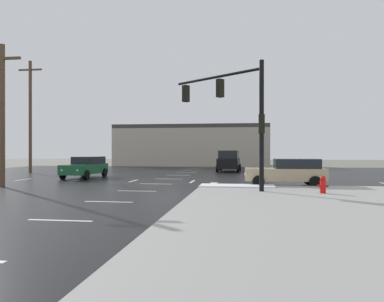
% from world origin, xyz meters
% --- Properties ---
extents(ground_plane, '(120.00, 120.00, 0.00)m').
position_xyz_m(ground_plane, '(0.00, 0.00, 0.00)').
color(ground_plane, slate).
extents(road_asphalt, '(44.00, 44.00, 0.02)m').
position_xyz_m(road_asphalt, '(0.00, 0.00, 0.01)').
color(road_asphalt, black).
rests_on(road_asphalt, ground_plane).
extents(snow_strip_curbside, '(4.00, 1.60, 0.06)m').
position_xyz_m(snow_strip_curbside, '(5.00, -4.00, 0.17)').
color(snow_strip_curbside, white).
rests_on(snow_strip_curbside, sidewalk_corner).
extents(lane_markings, '(36.15, 36.15, 0.01)m').
position_xyz_m(lane_markings, '(1.20, -1.38, 0.02)').
color(lane_markings, silver).
rests_on(lane_markings, road_asphalt).
extents(traffic_signal_mast, '(4.79, 3.84, 6.23)m').
position_xyz_m(traffic_signal_mast, '(4.93, -5.34, 4.32)').
color(traffic_signal_mast, black).
rests_on(traffic_signal_mast, sidewalk_corner).
extents(fire_hydrant, '(0.48, 0.26, 0.79)m').
position_xyz_m(fire_hydrant, '(8.91, -6.78, 0.54)').
color(fire_hydrant, red).
rests_on(fire_hydrant, sidewalk_corner).
extents(strip_building_background, '(19.94, 8.00, 5.38)m').
position_xyz_m(strip_building_background, '(-1.46, 25.62, 2.69)').
color(strip_building_background, '#BCB29E').
rests_on(strip_building_background, ground_plane).
extents(sedan_green, '(2.18, 4.60, 1.58)m').
position_xyz_m(sedan_green, '(-6.39, 2.30, 0.85)').
color(sedan_green, '#195933').
rests_on(sedan_green, road_asphalt).
extents(sedan_tan, '(4.57, 2.09, 1.58)m').
position_xyz_m(sedan_tan, '(7.87, -2.33, 0.85)').
color(sedan_tan, tan).
rests_on(sedan_tan, road_asphalt).
extents(suv_black, '(2.31, 4.90, 2.03)m').
position_xyz_m(suv_black, '(3.92, 12.35, 1.09)').
color(suv_black, black).
rests_on(suv_black, road_asphalt).
extents(utility_pole_mid, '(2.20, 0.28, 8.07)m').
position_xyz_m(utility_pole_mid, '(-8.14, -4.94, 4.24)').
color(utility_pole_mid, brown).
rests_on(utility_pole_mid, ground_plane).
extents(utility_pole_far, '(2.20, 0.28, 10.18)m').
position_xyz_m(utility_pole_far, '(-13.82, 7.16, 5.31)').
color(utility_pole_far, brown).
rests_on(utility_pole_far, ground_plane).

